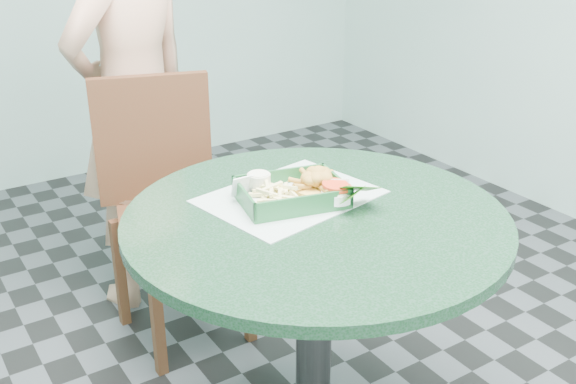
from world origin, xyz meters
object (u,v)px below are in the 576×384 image
cafe_table (315,280)px  diner_person (134,91)px  food_basket (291,203)px  crab_sandwich (315,186)px  sauce_ramekin (257,189)px  dining_chair (168,192)px

cafe_table → diner_person: bearing=92.1°
food_basket → crab_sandwich: (0.07, -0.00, 0.03)m
sauce_ramekin → crab_sandwich: bearing=-24.8°
dining_chair → sauce_ramekin: bearing=-75.6°
sauce_ramekin → dining_chair: bearing=87.3°
dining_chair → crab_sandwich: dining_chair is taller
dining_chair → crab_sandwich: bearing=-64.9°
cafe_table → sauce_ramekin: sauce_ramekin is taller
dining_chair → diner_person: 0.41m
crab_sandwich → sauce_ramekin: crab_sandwich is taller
cafe_table → food_basket: size_ratio=3.69×
diner_person → crab_sandwich: 1.02m
dining_chair → food_basket: dining_chair is taller
sauce_ramekin → cafe_table: bearing=-61.4°
food_basket → cafe_table: bearing=-80.2°
cafe_table → diner_person: 1.13m
food_basket → sauce_ramekin: (-0.07, 0.06, 0.03)m
dining_chair → diner_person: (0.01, 0.27, 0.30)m
sauce_ramekin → food_basket: bearing=-42.6°
cafe_table → sauce_ramekin: 0.28m
food_basket → crab_sandwich: crab_sandwich is taller
cafe_table → crab_sandwich: bearing=57.4°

